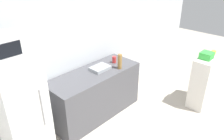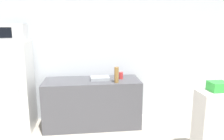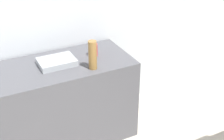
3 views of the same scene
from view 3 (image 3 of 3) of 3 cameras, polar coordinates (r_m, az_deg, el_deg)
The scene contains 5 objects.
wall_back at distance 3.32m, azimuth -16.66°, elevation 8.79°, with size 8.00×0.06×2.60m, color silver.
counter at distance 3.35m, azimuth -11.86°, elevation -6.61°, with size 1.83×0.70×0.92m, color #4C4C51.
sink_basin at distance 3.14m, azimuth -10.08°, elevation 1.47°, with size 0.36×0.26×0.06m, color #9EA3A8.
bottle_tall at distance 2.98m, azimuth -3.57°, elevation 2.75°, with size 0.08×0.08×0.29m, color olive.
bottle_short at distance 3.27m, azimuth -3.36°, elevation 3.70°, with size 0.08×0.08×0.13m, color red.
Camera 3 is at (-0.52, -0.32, 2.35)m, focal length 50.00 mm.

